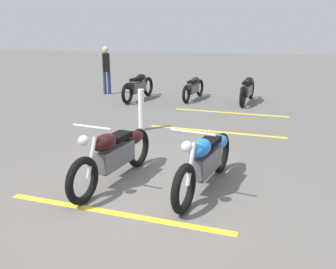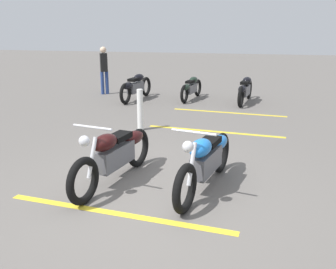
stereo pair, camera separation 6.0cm
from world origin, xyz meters
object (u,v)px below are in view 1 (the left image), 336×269
at_px(motorcycle_row_left, 193,88).
at_px(bystander_near_row, 106,68).
at_px(motorcycle_row_far_left, 247,90).
at_px(bollard_post, 141,110).
at_px(motorcycle_dark_foreground, 115,153).
at_px(motorcycle_bright_foreground, 206,159).
at_px(motorcycle_row_center, 137,86).

bearing_deg(motorcycle_row_left, bystander_near_row, 92.98).
distance_m(motorcycle_row_far_left, bollard_post, 4.45).
height_order(motorcycle_dark_foreground, motorcycle_row_far_left, motorcycle_dark_foreground).
bearing_deg(motorcycle_row_left, motorcycle_bright_foreground, -158.99).
bearing_deg(motorcycle_row_center, bystander_near_row, 67.44).
relative_size(bystander_near_row, bollard_post, 1.73).
bearing_deg(motorcycle_row_left, motorcycle_row_far_left, -86.41).
relative_size(motorcycle_bright_foreground, motorcycle_dark_foreground, 1.00).
distance_m(motorcycle_row_center, bystander_near_row, 1.74).
relative_size(motorcycle_row_far_left, bystander_near_row, 1.26).
xyz_separation_m(motorcycle_row_center, bystander_near_row, (0.84, 1.44, 0.48)).
height_order(motorcycle_bright_foreground, motorcycle_row_center, motorcycle_bright_foreground).
distance_m(motorcycle_row_far_left, motorcycle_row_center, 3.56).
bearing_deg(motorcycle_row_center, motorcycle_dark_foreground, -156.41).
xyz_separation_m(motorcycle_row_far_left, motorcycle_row_center, (-0.35, 3.54, 0.02)).
distance_m(motorcycle_dark_foreground, bystander_near_row, 8.04).
bearing_deg(bystander_near_row, motorcycle_dark_foreground, -9.76).
height_order(bystander_near_row, bollard_post, bystander_near_row).
height_order(motorcycle_row_left, bollard_post, bollard_post).
bearing_deg(bollard_post, motorcycle_row_left, -6.71).
bearing_deg(bollard_post, bystander_near_row, 32.29).
distance_m(motorcycle_bright_foreground, motorcycle_row_left, 7.06).
height_order(motorcycle_row_far_left, motorcycle_row_left, motorcycle_row_far_left).
bearing_deg(motorcycle_row_far_left, bollard_post, 157.23).
distance_m(motorcycle_row_far_left, bystander_near_row, 5.03).
bearing_deg(motorcycle_row_far_left, motorcycle_row_center, 103.08).
bearing_deg(motorcycle_row_far_left, bystander_near_row, 91.83).
bearing_deg(motorcycle_bright_foreground, bystander_near_row, -135.67).
bearing_deg(motorcycle_dark_foreground, bollard_post, -159.17).
bearing_deg(motorcycle_bright_foreground, bollard_post, -134.51).
relative_size(motorcycle_bright_foreground, motorcycle_row_left, 1.14).
relative_size(motorcycle_row_far_left, bollard_post, 2.19).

